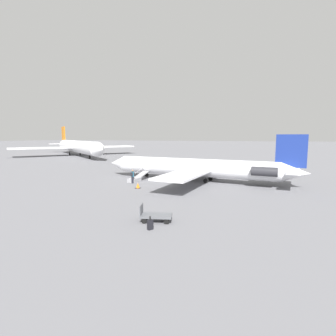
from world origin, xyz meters
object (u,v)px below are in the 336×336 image
object	(u,v)px
airplane_taxiing_distant	(77,146)
boarding_stairs	(136,179)
passenger	(132,176)
luggage_cart	(154,215)
airplane_main	(199,167)
suitcase	(150,225)

from	to	relation	value
airplane_taxiing_distant	boarding_stairs	bearing A→B (deg)	-5.02
passenger	luggage_cart	world-z (taller)	passenger
airplane_taxiing_distant	passenger	bearing A→B (deg)	-5.98
airplane_main	boarding_stairs	size ratio (longest dim) A/B	6.75
airplane_main	luggage_cart	distance (m)	17.47
airplane_main	passenger	size ratio (longest dim) A/B	15.90
airplane_main	luggage_cart	size ratio (longest dim) A/B	11.48
airplane_taxiing_distant	boarding_stairs	world-z (taller)	airplane_taxiing_distant
airplane_main	suitcase	xyz separation A→B (m)	(-1.31, 18.92, -1.52)
airplane_main	airplane_taxiing_distant	world-z (taller)	airplane_taxiing_distant
passenger	suitcase	xyz separation A→B (m)	(-8.87, 14.55, -0.67)
airplane_taxiing_distant	luggage_cart	bearing A→B (deg)	-8.86
airplane_main	airplane_taxiing_distant	bearing A→B (deg)	-29.43
suitcase	airplane_main	bearing A→B (deg)	-86.03
passenger	luggage_cart	distance (m)	15.56
luggage_cart	airplane_main	bearing A→B (deg)	-101.94
boarding_stairs	passenger	distance (m)	1.60
boarding_stairs	airplane_main	bearing A→B (deg)	-63.42
passenger	luggage_cart	xyz separation A→B (m)	(-8.51, 13.02, -0.54)
airplane_main	airplane_taxiing_distant	size ratio (longest dim) A/B	0.67
luggage_cart	airplane_taxiing_distant	bearing A→B (deg)	-61.91
luggage_cart	suitcase	world-z (taller)	luggage_cart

